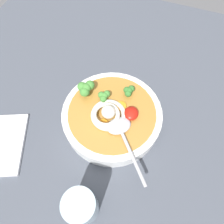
% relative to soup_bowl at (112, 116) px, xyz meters
% --- Properties ---
extents(table_slab, '(1.21, 1.21, 0.04)m').
position_rel_soup_bowl_xyz_m(table_slab, '(0.03, 0.02, -0.05)').
color(table_slab, '#474C56').
rests_on(table_slab, ground).
extents(soup_bowl, '(0.26, 0.26, 0.05)m').
position_rel_soup_bowl_xyz_m(soup_bowl, '(0.00, 0.00, 0.00)').
color(soup_bowl, white).
rests_on(soup_bowl, table_slab).
extents(noodle_pile, '(0.10, 0.10, 0.04)m').
position_rel_soup_bowl_xyz_m(noodle_pile, '(0.02, -0.01, 0.04)').
color(noodle_pile, silver).
rests_on(noodle_pile, soup_bowl).
extents(soup_spoon, '(0.15, 0.14, 0.02)m').
position_rel_soup_bowl_xyz_m(soup_spoon, '(0.04, 0.04, 0.03)').
color(soup_spoon, '#B7B7BC').
rests_on(soup_spoon, soup_bowl).
extents(chili_sauce_dollop, '(0.04, 0.04, 0.02)m').
position_rel_soup_bowl_xyz_m(chili_sauce_dollop, '(-0.01, 0.05, 0.03)').
color(chili_sauce_dollop, '#B2190F').
rests_on(chili_sauce_dollop, soup_bowl).
extents(broccoli_floret_near_spoon, '(0.03, 0.03, 0.03)m').
position_rel_soup_bowl_xyz_m(broccoli_floret_near_spoon, '(-0.07, 0.02, 0.04)').
color(broccoli_floret_near_spoon, '#7A9E60').
rests_on(broccoli_floret_near_spoon, soup_bowl).
extents(broccoli_floret_front, '(0.05, 0.04, 0.04)m').
position_rel_soup_bowl_xyz_m(broccoli_floret_front, '(-0.03, -0.08, 0.05)').
color(broccoli_floret_front, '#7A9E60').
rests_on(broccoli_floret_front, soup_bowl).
extents(broccoli_floret_beside_chili, '(0.03, 0.03, 0.03)m').
position_rel_soup_bowl_xyz_m(broccoli_floret_beside_chili, '(-0.03, -0.03, 0.04)').
color(broccoli_floret_beside_chili, '#7A9E60').
rests_on(broccoli_floret_beside_chili, soup_bowl).
extents(carrot_slice_beside_noodles, '(0.03, 0.03, 0.01)m').
position_rel_soup_bowl_xyz_m(carrot_slice_beside_noodles, '(-0.02, 0.01, 0.03)').
color(carrot_slice_beside_noodles, orange).
rests_on(carrot_slice_beside_noodles, soup_bowl).
extents(carrot_slice_extra_b, '(0.03, 0.03, 0.00)m').
position_rel_soup_bowl_xyz_m(carrot_slice_extra_b, '(0.04, -0.01, 0.03)').
color(carrot_slice_extra_b, orange).
rests_on(carrot_slice_extra_b, soup_bowl).
extents(drinking_glass, '(0.06, 0.06, 0.11)m').
position_rel_soup_bowl_xyz_m(drinking_glass, '(0.23, 0.02, 0.03)').
color(drinking_glass, silver).
rests_on(drinking_glass, table_slab).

